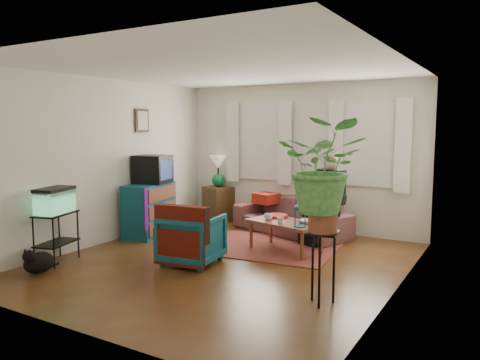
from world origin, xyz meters
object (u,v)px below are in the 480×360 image
Objects in this scene: side_table at (218,204)px; coffee_table at (285,236)px; armchair at (192,236)px; plant_stand at (322,268)px; sofa at (291,210)px; aquarium_stand at (57,238)px; dresser at (149,209)px.

coffee_table is (2.11, -1.40, -0.11)m from side_table.
side_table is 0.91× the size of armchair.
plant_stand reaches higher than armchair.
sofa is 2.76× the size of plant_stand.
armchair is at bearing 13.37° from aquarium_stand.
armchair is (1.62, 0.90, 0.03)m from aquarium_stand.
armchair is 0.68× the size of coffee_table.
dresser reaches higher than side_table.
plant_stand reaches higher than coffee_table.
side_table is (-1.70, 0.30, -0.08)m from sofa.
dresser is (-0.34, -1.63, 0.11)m from side_table.
armchair is at bearing -41.30° from dresser.
armchair is (1.27, -2.59, 0.03)m from side_table.
sofa is 1.19m from coffee_table.
side_table is 2.54m from coffee_table.
plant_stand is at bearing 158.93° from armchair.
side_table is 0.61× the size of coffee_table.
dresser reaches higher than sofa.
armchair is at bearing 166.44° from plant_stand.
dresser is 3.94m from plant_stand.
dresser is at bearing 158.24° from plant_stand.
aquarium_stand is 3.23m from coffee_table.
plant_stand reaches higher than side_table.
sofa is 1.92× the size of coffee_table.
dresser is 1.88m from armchair.
side_table is at bearing -71.35° from armchair.
plant_stand is (1.21, -1.68, 0.16)m from coffee_table.
coffee_table is (0.83, 1.19, -0.14)m from armchair.
coffee_table is at bearing 24.71° from aquarium_stand.
armchair reaches higher than coffee_table.
side_table is 0.69× the size of dresser.
plant_stand reaches higher than aquarium_stand.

